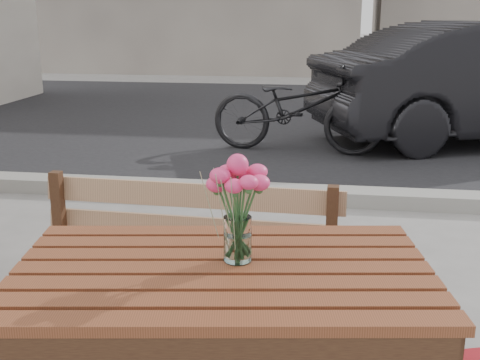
# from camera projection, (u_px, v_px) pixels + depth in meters

# --- Properties ---
(street) EXTENTS (30.00, 8.12, 0.12)m
(street) POSITION_uv_depth(u_px,v_px,m) (297.00, 144.00, 6.90)
(street) COLOR black
(street) RESTS_ON ground
(main_table) EXTENTS (1.35, 0.91, 0.77)m
(main_table) POSITION_uv_depth(u_px,v_px,m) (223.00, 305.00, 1.84)
(main_table) COLOR brown
(main_table) RESTS_ON ground
(main_bench) EXTENTS (1.36, 0.45, 0.84)m
(main_bench) POSITION_uv_depth(u_px,v_px,m) (186.00, 252.00, 2.59)
(main_bench) COLOR #926A4B
(main_bench) RESTS_ON ground
(main_vase) EXTENTS (0.18, 0.18, 0.33)m
(main_vase) POSITION_uv_depth(u_px,v_px,m) (238.00, 196.00, 1.79)
(main_vase) COLOR white
(main_vase) RESTS_ON main_table
(bicycle) EXTENTS (1.94, 0.88, 0.98)m
(bicycle) POSITION_uv_depth(u_px,v_px,m) (297.00, 108.00, 6.53)
(bicycle) COLOR black
(bicycle) RESTS_ON ground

